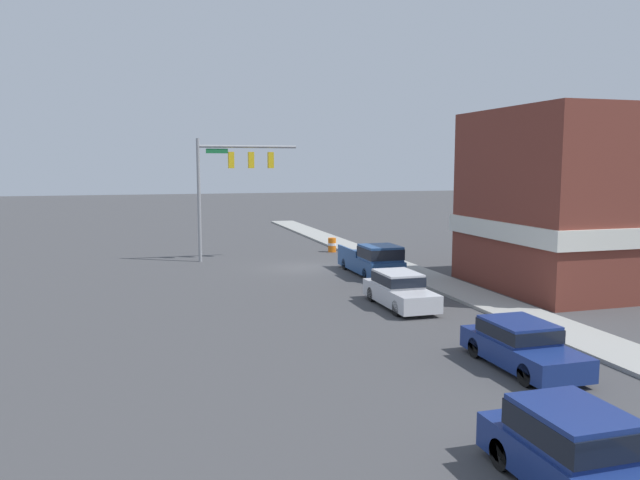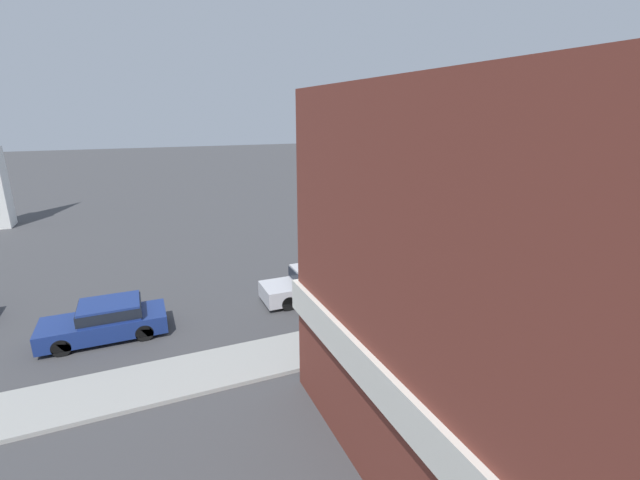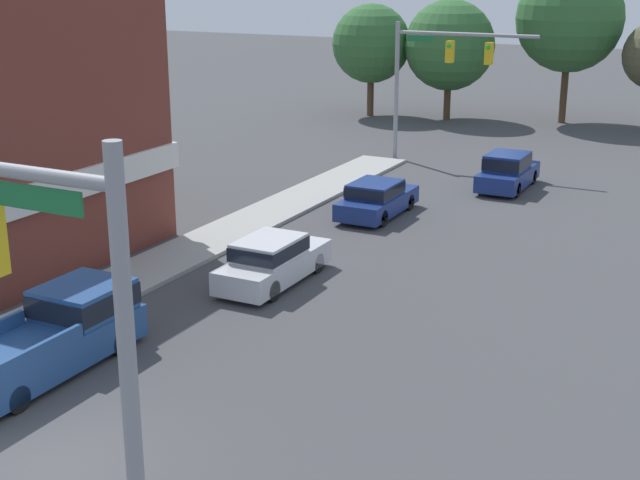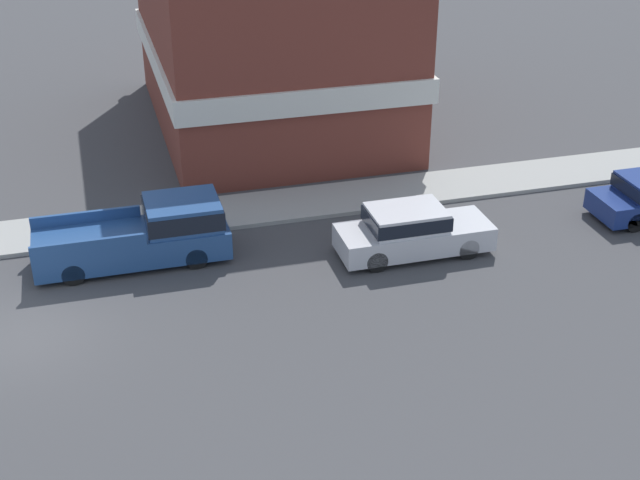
{
  "view_description": "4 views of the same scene",
  "coord_description": "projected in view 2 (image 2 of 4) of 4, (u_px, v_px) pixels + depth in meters",
  "views": [
    {
      "loc": [
        9.44,
        36.23,
        6.24
      ],
      "look_at": [
        1.09,
        7.84,
        2.65
      ],
      "focal_mm": 35.0,
      "sensor_mm": 36.0,
      "label": 1
    },
    {
      "loc": [
        -18.63,
        18.39,
        8.32
      ],
      "look_at": [
        -0.95,
        10.8,
        2.61
      ],
      "focal_mm": 24.0,
      "sensor_mm": 36.0,
      "label": 2
    },
    {
      "loc": [
        11.98,
        -11.63,
        9.73
      ],
      "look_at": [
        0.57,
        10.54,
        1.96
      ],
      "focal_mm": 50.0,
      "sensor_mm": 36.0,
      "label": 3
    },
    {
      "loc": [
        20.8,
        2.23,
        13.18
      ],
      "look_at": [
        1.01,
        7.75,
        2.26
      ],
      "focal_mm": 50.0,
      "sensor_mm": 36.0,
      "label": 4
    }
  ],
  "objects": [
    {
      "name": "pickup_truck_parked",
      "position": [
        471.0,
        269.0,
        21.2
      ],
      "size": [
        2.02,
        5.73,
        1.84
      ],
      "color": "black",
      "rests_on": "ground"
    },
    {
      "name": "corner_brick_building",
      "position": [
        625.0,
        321.0,
        8.54
      ],
      "size": [
        13.37,
        9.39,
        8.94
      ],
      "color": "brown",
      "rests_on": "ground"
    },
    {
      "name": "ground_plane",
      "position": [
        478.0,
        257.0,
        25.73
      ],
      "size": [
        200.0,
        200.0,
        0.0
      ],
      "primitive_type": "plane",
      "color": "#424244"
    },
    {
      "name": "construction_barrel",
      "position": [
        611.0,
        256.0,
        24.44
      ],
      "size": [
        0.59,
        0.59,
        1.02
      ],
      "color": "orange",
      "rests_on": "ground"
    },
    {
      "name": "car_lead",
      "position": [
        315.0,
        282.0,
        19.88
      ],
      "size": [
        1.76,
        4.71,
        1.53
      ],
      "color": "black",
      "rests_on": "ground"
    },
    {
      "name": "near_signal_assembly",
      "position": [
        498.0,
        153.0,
        28.8
      ],
      "size": [
        6.51,
        0.49,
        7.9
      ],
      "color": "gray",
      "rests_on": "ground"
    },
    {
      "name": "car_second_ahead",
      "position": [
        107.0,
        319.0,
        16.36
      ],
      "size": [
        1.84,
        4.46,
        1.43
      ],
      "color": "black",
      "rests_on": "ground"
    },
    {
      "name": "sidewalk_curb",
      "position": [
        563.0,
        291.0,
        20.69
      ],
      "size": [
        2.4,
        60.0,
        0.14
      ],
      "color": "#9E9E99",
      "rests_on": "ground"
    }
  ]
}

